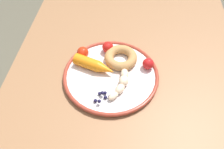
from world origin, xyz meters
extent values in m
cube|color=#966742|center=(0.00, 0.00, 0.71)|extent=(0.99, 0.77, 0.03)
cube|color=#9D6E45|center=(-0.44, -0.33, 0.35)|extent=(0.05, 0.05, 0.70)
cube|color=#9D6E45|center=(-0.44, 0.33, 0.35)|extent=(0.05, 0.05, 0.70)
cylinder|color=silver|center=(-0.01, -0.05, 0.73)|extent=(0.29, 0.29, 0.01)
torus|color=#A13929|center=(-0.01, -0.05, 0.74)|extent=(0.31, 0.31, 0.01)
ellipsoid|color=beige|center=(0.08, -0.03, 0.75)|extent=(0.04, 0.04, 0.02)
ellipsoid|color=beige|center=(0.05, -0.02, 0.75)|extent=(0.04, 0.04, 0.02)
ellipsoid|color=beige|center=(0.02, -0.01, 0.75)|extent=(0.04, 0.04, 0.03)
ellipsoid|color=beige|center=(-0.01, -0.01, 0.75)|extent=(0.04, 0.03, 0.02)
ellipsoid|color=beige|center=(-0.04, -0.01, 0.75)|extent=(0.04, 0.03, 0.02)
cylinder|color=orange|center=(-0.04, -0.13, 0.76)|extent=(0.06, 0.09, 0.04)
cone|color=orange|center=(-0.01, -0.07, 0.76)|extent=(0.05, 0.06, 0.04)
torus|color=#BB844A|center=(-0.07, -0.02, 0.75)|extent=(0.12, 0.12, 0.03)
sphere|color=#191638|center=(0.08, -0.06, 0.74)|extent=(0.01, 0.01, 0.01)
sphere|color=#191638|center=(0.10, -0.08, 0.74)|extent=(0.01, 0.01, 0.01)
sphere|color=#191638|center=(0.08, -0.04, 0.74)|extent=(0.01, 0.01, 0.01)
sphere|color=#191638|center=(0.07, -0.08, 0.74)|extent=(0.01, 0.01, 0.01)
sphere|color=#191638|center=(0.07, -0.06, 0.74)|extent=(0.01, 0.01, 0.01)
sphere|color=#191638|center=(0.07, -0.07, 0.75)|extent=(0.01, 0.01, 0.01)
sphere|color=#191638|center=(0.10, -0.07, 0.75)|extent=(0.01, 0.01, 0.01)
sphere|color=red|center=(-0.11, -0.07, 0.76)|extent=(0.04, 0.04, 0.04)
sphere|color=red|center=(-0.08, -0.15, 0.76)|extent=(0.04, 0.04, 0.04)
sphere|color=red|center=(-0.05, 0.07, 0.76)|extent=(0.04, 0.04, 0.04)
camera|label=1|loc=(0.46, 0.00, 1.32)|focal=37.74mm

